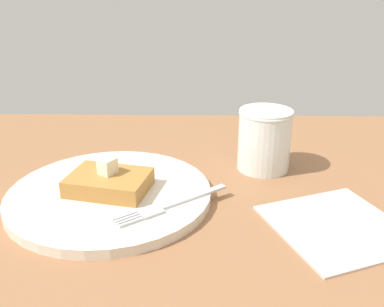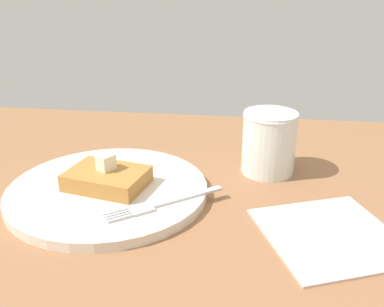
# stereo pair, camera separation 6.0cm
# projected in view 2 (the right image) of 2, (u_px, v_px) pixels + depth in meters

# --- Properties ---
(table_surface) EXTENTS (0.92, 0.92, 0.03)m
(table_surface) POSITION_uv_depth(u_px,v_px,m) (157.00, 247.00, 0.50)
(table_surface) COLOR #92623F
(table_surface) RESTS_ON ground
(plate) EXTENTS (0.27, 0.27, 0.01)m
(plate) POSITION_uv_depth(u_px,v_px,m) (108.00, 190.00, 0.58)
(plate) COLOR silver
(plate) RESTS_ON table_surface
(toast_slice_center) EXTENTS (0.09, 0.12, 0.02)m
(toast_slice_center) POSITION_uv_depth(u_px,v_px,m) (107.00, 178.00, 0.57)
(toast_slice_center) COLOR #B07737
(toast_slice_center) RESTS_ON plate
(butter_pat_primary) EXTENTS (0.03, 0.03, 0.02)m
(butter_pat_primary) POSITION_uv_depth(u_px,v_px,m) (106.00, 162.00, 0.57)
(butter_pat_primary) COLOR #F0E9C9
(butter_pat_primary) RESTS_ON toast_slice_center
(fork) EXTENTS (0.11, 0.14, 0.00)m
(fork) POSITION_uv_depth(u_px,v_px,m) (159.00, 204.00, 0.53)
(fork) COLOR silver
(fork) RESTS_ON plate
(syrup_jar) EXTENTS (0.08, 0.08, 0.09)m
(syrup_jar) POSITION_uv_depth(u_px,v_px,m) (269.00, 146.00, 0.64)
(syrup_jar) COLOR #371305
(syrup_jar) RESTS_ON table_surface
(napkin) EXTENTS (0.19, 0.19, 0.00)m
(napkin) POSITION_uv_depth(u_px,v_px,m) (330.00, 235.00, 0.49)
(napkin) COLOR beige
(napkin) RESTS_ON table_surface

